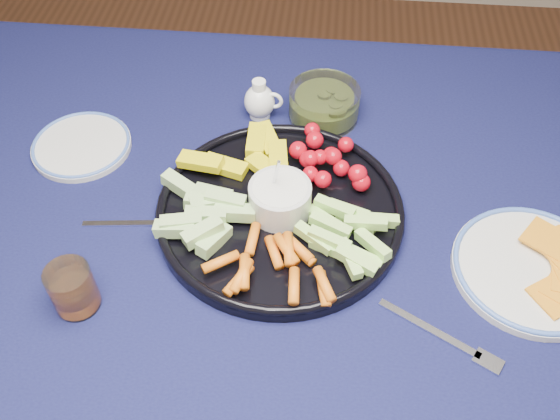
# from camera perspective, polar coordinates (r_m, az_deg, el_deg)

# --- Properties ---
(dining_table) EXTENTS (1.67, 1.07, 0.75)m
(dining_table) POSITION_cam_1_polar(r_m,az_deg,el_deg) (1.08, -6.07, -4.08)
(dining_table) COLOR #4B3219
(dining_table) RESTS_ON ground
(crudite_platter) EXTENTS (0.40, 0.40, 0.13)m
(crudite_platter) POSITION_cam_1_polar(r_m,az_deg,el_deg) (1.00, -0.15, 0.16)
(crudite_platter) COLOR black
(crudite_platter) RESTS_ON dining_table
(creamer_pitcher) EXTENTS (0.07, 0.06, 0.08)m
(creamer_pitcher) POSITION_cam_1_polar(r_m,az_deg,el_deg) (1.17, -1.84, 9.92)
(creamer_pitcher) COLOR white
(creamer_pitcher) RESTS_ON dining_table
(pickle_bowl) EXTENTS (0.13, 0.13, 0.06)m
(pickle_bowl) POSITION_cam_1_polar(r_m,az_deg,el_deg) (1.18, 4.04, 9.57)
(pickle_bowl) COLOR white
(pickle_bowl) RESTS_ON dining_table
(cheese_plate) EXTENTS (0.24, 0.24, 0.03)m
(cheese_plate) POSITION_cam_1_polar(r_m,az_deg,el_deg) (1.01, 22.11, -4.90)
(cheese_plate) COLOR silver
(cheese_plate) RESTS_ON dining_table
(juice_tumbler) EXTENTS (0.06, 0.06, 0.08)m
(juice_tumbler) POSITION_cam_1_polar(r_m,az_deg,el_deg) (0.93, -18.36, -7.01)
(juice_tumbler) COLOR white
(juice_tumbler) RESTS_ON dining_table
(fork_left) EXTENTS (0.16, 0.03, 0.00)m
(fork_left) POSITION_cam_1_polar(r_m,az_deg,el_deg) (1.03, -12.48, -1.21)
(fork_left) COLOR silver
(fork_left) RESTS_ON dining_table
(fork_right) EXTENTS (0.17, 0.11, 0.00)m
(fork_right) POSITION_cam_1_polar(r_m,az_deg,el_deg) (0.91, 15.21, -11.41)
(fork_right) COLOR silver
(fork_right) RESTS_ON dining_table
(side_plate_extra) EXTENTS (0.18, 0.18, 0.01)m
(side_plate_extra) POSITION_cam_1_polar(r_m,az_deg,el_deg) (1.18, -17.70, 5.67)
(side_plate_extra) COLOR silver
(side_plate_extra) RESTS_ON dining_table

